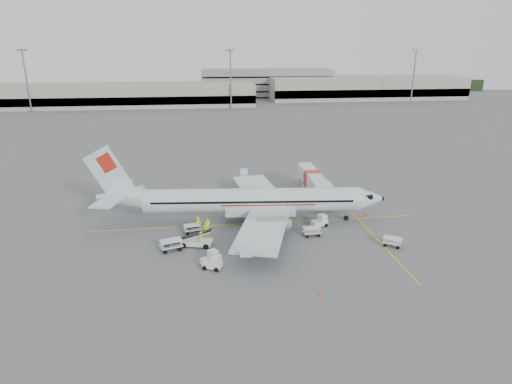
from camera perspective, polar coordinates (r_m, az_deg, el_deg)
ground at (r=57.99m, az=0.25°, el=-4.19°), size 360.00×360.00×0.00m
stripe_lead at (r=57.99m, az=0.25°, el=-4.18°), size 44.00×0.20×0.01m
stripe_cross at (r=54.52m, az=16.25°, el=-6.52°), size 0.20×20.00×0.01m
terminal_west at (r=186.81m, az=-17.86°, el=12.19°), size 110.00×22.00×9.00m
terminal_east at (r=213.19m, az=14.28°, el=13.32°), size 90.00×26.00×10.00m
parking_garage at (r=215.96m, az=1.27°, el=14.46°), size 62.00×24.00×14.00m
treeline at (r=228.94m, az=-5.69°, el=13.61°), size 300.00×3.00×6.00m
mast_west at (r=182.57m, az=-28.24°, el=12.85°), size 3.20×1.20×22.00m
mast_center at (r=171.81m, az=-3.40°, el=14.72°), size 3.20×1.20×22.00m
mast_east at (r=192.24m, az=20.25°, el=14.06°), size 3.20×1.20×22.00m
aircraft at (r=56.78m, az=-0.49°, el=0.98°), size 40.82×33.35×10.54m
jet_bridge at (r=68.41m, az=7.45°, el=1.07°), size 3.22×15.65×4.10m
belt_loader at (r=51.55m, az=-8.02°, el=-5.76°), size 5.30×3.01×2.71m
tug_fore at (r=57.28m, az=8.44°, el=-3.83°), size 2.34×1.79×1.59m
tug_mid at (r=46.52m, az=-5.86°, el=-9.28°), size 2.29×1.85×1.55m
tug_aft at (r=47.47m, az=-6.18°, el=-8.72°), size 2.24×2.01×1.51m
cart_loaded_a at (r=51.22m, az=-11.24°, el=-6.97°), size 2.84×2.15×1.31m
cart_loaded_b at (r=55.53m, az=-8.49°, el=-4.86°), size 2.29×1.64×1.09m
cart_empty_a at (r=54.48m, az=7.45°, el=-5.27°), size 2.23×1.41×1.12m
cart_empty_b at (r=53.78m, az=17.71°, el=-6.37°), size 2.48×2.21×1.11m
cone_nose at (r=62.38m, az=14.55°, el=-2.83°), size 0.38×0.38×0.62m
cone_port at (r=68.76m, az=-3.45°, el=-0.23°), size 0.38×0.38×0.62m
cone_stbd at (r=42.53m, az=8.70°, el=-13.08°), size 0.33×0.33×0.54m
crew_a at (r=55.87m, az=-6.40°, el=-4.34°), size 0.66×0.52×1.60m
crew_b at (r=55.77m, az=-7.69°, el=-4.26°), size 1.13×1.17×1.91m
crew_c at (r=51.45m, az=-7.26°, el=-6.28°), size 0.72×1.23×1.88m
crew_d at (r=54.19m, az=-6.63°, el=-4.90°), size 1.17×0.58×1.93m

